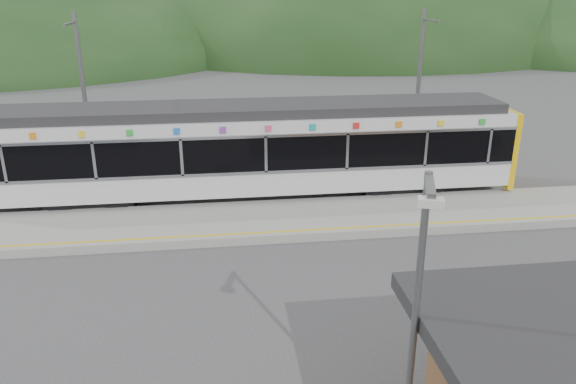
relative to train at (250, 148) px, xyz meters
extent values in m
plane|color=#4C4C4F|center=(0.51, -6.00, -2.06)|extent=(120.00, 120.00, 0.00)
ellipsoid|color=#1E3D19|center=(16.51, 48.00, -2.06)|extent=(52.00, 39.00, 26.00)
cube|color=#9E9E99|center=(0.51, -2.70, -1.91)|extent=(26.00, 3.20, 0.30)
cube|color=yellow|center=(0.51, -4.00, -1.76)|extent=(26.00, 0.10, 0.01)
cube|color=black|center=(-6.02, 0.00, -1.76)|extent=(3.20, 2.20, 0.56)
cube|color=black|center=(5.98, 0.00, -1.76)|extent=(3.20, 2.20, 0.56)
cube|color=silver|center=(-0.02, 0.00, -1.02)|extent=(20.00, 2.90, 0.92)
cube|color=black|center=(-0.02, 0.00, 0.16)|extent=(20.00, 2.96, 1.45)
cube|color=silver|center=(-0.02, -1.50, -0.51)|extent=(20.00, 0.05, 0.10)
cube|color=silver|center=(-0.02, -1.50, 0.84)|extent=(20.00, 0.05, 0.10)
cube|color=silver|center=(-0.02, 0.00, 1.11)|extent=(20.00, 2.90, 0.45)
cube|color=#2D2D30|center=(-0.02, 0.00, 1.52)|extent=(19.40, 2.50, 0.36)
cube|color=yellow|center=(10.10, 0.00, -0.16)|extent=(0.24, 2.92, 3.00)
cube|color=silver|center=(-8.52, -1.50, 0.16)|extent=(0.10, 0.05, 1.35)
cube|color=silver|center=(-5.52, -1.50, 0.16)|extent=(0.10, 0.05, 1.35)
cube|color=silver|center=(-2.52, -1.50, 0.16)|extent=(0.10, 0.05, 1.35)
cube|color=silver|center=(0.48, -1.50, 0.16)|extent=(0.10, 0.05, 1.35)
cube|color=silver|center=(3.48, -1.50, 0.16)|extent=(0.10, 0.05, 1.35)
cube|color=silver|center=(6.48, -1.50, 0.16)|extent=(0.10, 0.05, 1.35)
cube|color=silver|center=(8.98, -1.50, 0.16)|extent=(0.10, 0.05, 1.35)
cube|color=orange|center=(-7.42, -1.49, 1.12)|extent=(0.22, 0.04, 0.22)
cube|color=yellow|center=(-5.82, -1.49, 1.12)|extent=(0.22, 0.04, 0.22)
cube|color=green|center=(-4.22, -1.49, 1.12)|extent=(0.22, 0.04, 0.22)
cube|color=blue|center=(-2.62, -1.49, 1.12)|extent=(0.22, 0.04, 0.22)
cube|color=purple|center=(-1.02, -1.49, 1.12)|extent=(0.22, 0.04, 0.22)
cube|color=#E54C8C|center=(0.58, -1.49, 1.12)|extent=(0.22, 0.04, 0.22)
cube|color=#19A5A5|center=(2.18, -1.49, 1.12)|extent=(0.22, 0.04, 0.22)
cube|color=red|center=(3.78, -1.49, 1.12)|extent=(0.22, 0.04, 0.22)
cube|color=orange|center=(5.38, -1.49, 1.12)|extent=(0.22, 0.04, 0.22)
cube|color=yellow|center=(6.98, -1.49, 1.12)|extent=(0.22, 0.04, 0.22)
cube|color=green|center=(8.58, -1.49, 1.12)|extent=(0.22, 0.04, 0.22)
cylinder|color=slate|center=(-6.49, 2.60, 1.44)|extent=(0.18, 0.18, 7.00)
cube|color=slate|center=(-6.49, 1.80, 4.54)|extent=(0.08, 1.80, 0.08)
cylinder|color=slate|center=(7.51, 2.60, 1.44)|extent=(0.18, 0.18, 7.00)
cube|color=slate|center=(7.51, 1.80, 4.54)|extent=(0.08, 1.80, 0.08)
cylinder|color=slate|center=(1.85, -13.36, 0.67)|extent=(0.12, 0.12, 5.47)
cube|color=slate|center=(1.85, -13.77, 3.32)|extent=(0.39, 0.91, 0.12)
cube|color=silver|center=(1.85, -14.18, 3.24)|extent=(0.39, 0.28, 0.12)
camera|label=1|loc=(-1.19, -20.82, 6.02)|focal=35.00mm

